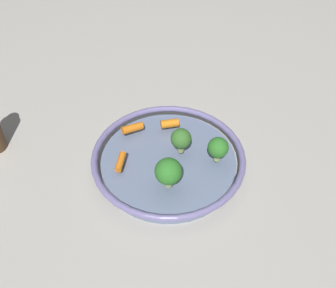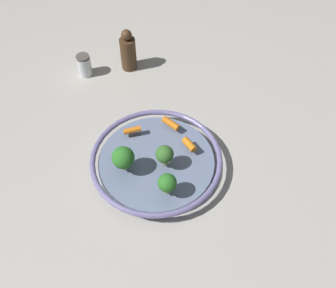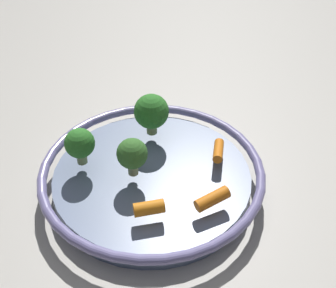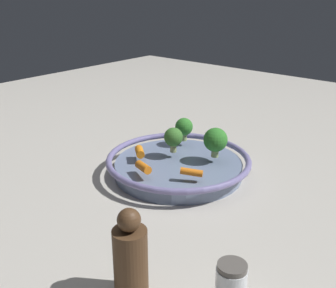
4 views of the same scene
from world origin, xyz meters
name	(u,v)px [view 2 (image 2 of 4)]	position (x,y,z in m)	size (l,w,h in m)	color
ground_plane	(157,167)	(0.00, 0.00, 0.00)	(2.36, 2.36, 0.00)	#B7B2A8
serving_bowl	(156,162)	(0.00, 0.00, 0.02)	(0.33, 0.33, 0.05)	slate
baby_carrot_center	(171,123)	(0.01, 0.11, 0.05)	(0.02, 0.02, 0.05)	orange
baby_carrot_near_rim	(132,130)	(-0.08, 0.06, 0.05)	(0.01, 0.01, 0.05)	orange
baby_carrot_right	(189,145)	(0.07, 0.05, 0.05)	(0.02, 0.02, 0.04)	orange
broccoli_floret_large	(165,155)	(0.03, -0.01, 0.08)	(0.04, 0.04, 0.06)	#9CA566
broccoli_floret_mid	(123,158)	(-0.06, -0.05, 0.09)	(0.05, 0.05, 0.07)	#94AC66
broccoli_floret_edge	(167,183)	(0.05, -0.09, 0.08)	(0.04, 0.04, 0.06)	#95AB66
salt_shaker	(84,65)	(-0.32, 0.28, 0.04)	(0.04, 0.04, 0.07)	silver
pepper_mill	(128,52)	(-0.20, 0.35, 0.06)	(0.05, 0.05, 0.14)	#4C331E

